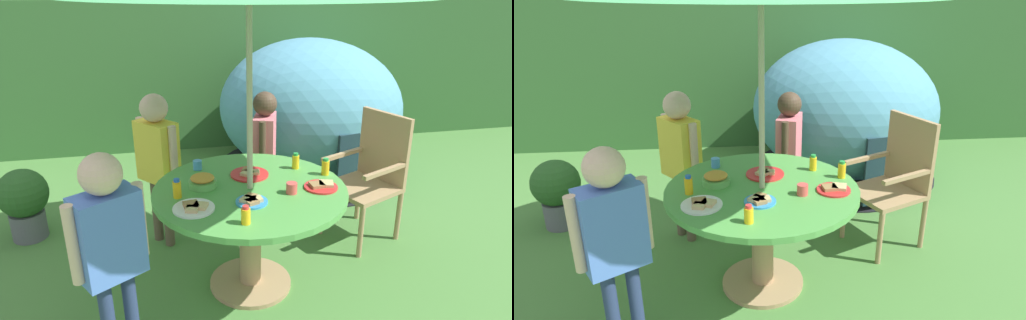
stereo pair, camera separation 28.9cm
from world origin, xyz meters
The scene contains 20 objects.
ground_plane centered at (0.00, 0.00, -0.01)m, with size 10.00×10.00×0.02m, color #477A38.
hedge_backdrop centered at (0.00, 3.14, 0.88)m, with size 9.00×0.70×1.76m, color #33602D.
garden_table centered at (0.00, 0.00, 0.57)m, with size 1.23×1.23×0.73m.
wooden_chair centered at (1.07, 0.48, 0.55)m, with size 0.63×0.62×1.01m.
dome_tent centered at (1.00, 1.91, 0.70)m, with size 2.38×2.38×1.41m.
potted_plant centered at (-1.63, 0.96, 0.33)m, with size 0.39×0.39×0.59m.
child_in_pink_shirt centered at (0.29, 0.85, 0.73)m, with size 0.25×0.37×1.14m.
child_in_yellow_shirt centered at (-0.57, 0.67, 0.77)m, with size 0.33×0.35×1.20m.
child_in_blue_shirt centered at (-0.80, -0.50, 0.77)m, with size 0.36×0.31×1.21m.
snack_bowl centered at (-0.29, 0.08, 0.76)m, with size 0.18×0.18×0.08m.
plate_back_edge centered at (-0.03, -0.20, 0.74)m, with size 0.19×0.19×0.03m.
plate_mid_right centered at (0.03, 0.20, 0.74)m, with size 0.26×0.26×0.03m.
plate_far_right centered at (-0.37, -0.22, 0.74)m, with size 0.24×0.24×0.03m.
plate_center_front centered at (0.44, -0.09, 0.74)m, with size 0.21×0.21×0.03m.
juice_bottle_near_left centered at (0.54, 0.11, 0.78)m, with size 0.05×0.05×0.12m.
juice_bottle_near_right centered at (0.37, 0.25, 0.78)m, with size 0.05×0.05×0.11m.
juice_bottle_far_left centered at (-0.11, -0.44, 0.78)m, with size 0.05×0.05×0.11m.
juice_bottle_center_back centered at (-0.45, -0.04, 0.78)m, with size 0.05×0.05×0.12m.
cup_near centered at (0.24, -0.12, 0.76)m, with size 0.07×0.07×0.07m, color #E04C47.
cup_far centered at (-0.30, 0.37, 0.76)m, with size 0.06×0.06×0.07m, color #4C99D8.
Camera 1 is at (-0.48, -2.54, 1.94)m, focal length 31.74 mm.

